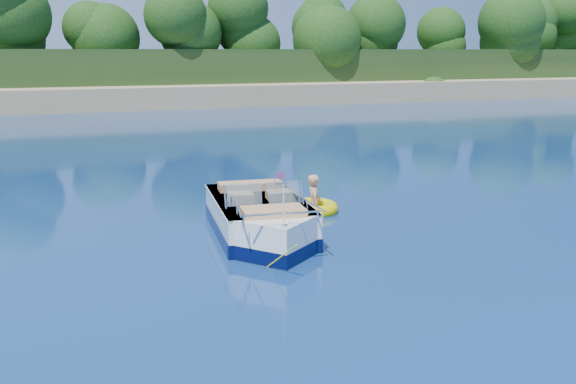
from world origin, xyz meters
The scene contains 6 objects.
ground centered at (0.00, 0.00, 0.00)m, with size 160.00×160.00×0.00m, color #0B1B4F.
shoreline centered at (0.00, 63.77, 0.98)m, with size 170.00×59.00×6.00m.
treeline centered at (0.04, 41.01, 5.55)m, with size 150.00×7.12×8.19m.
motorboat centered at (-3.16, 3.65, 0.34)m, with size 2.32×5.27×1.76m.
tow_tube centered at (-1.28, 5.25, 0.09)m, with size 1.39×1.39×0.34m.
boy centered at (-1.24, 5.27, 0.00)m, with size 0.54×0.36×1.49m, color tan.
Camera 1 is at (-7.45, -8.84, 3.90)m, focal length 40.00 mm.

